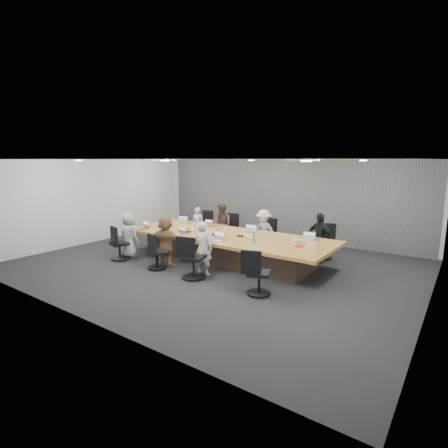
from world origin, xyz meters
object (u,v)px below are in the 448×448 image
Objects in this scene: conference_table at (226,246)px; person_2 at (263,231)px; laptop_4 at (143,229)px; laptop_6 at (216,241)px; chair_1 at (228,231)px; bottle_clear at (193,227)px; laptop_2 at (254,231)px; snack_packet at (299,246)px; laptop_0 at (187,222)px; bottle_green_right at (254,237)px; chair_2 at (269,238)px; chair_7 at (259,277)px; person_5 at (166,240)px; laptop_5 at (180,235)px; person_6 at (203,248)px; person_3 at (319,237)px; person_1 at (222,225)px; person_4 at (129,235)px; chair_6 at (194,261)px; person_0 at (198,224)px; chair_3 at (323,245)px; canvas_bag at (302,242)px; laptop_1 at (212,225)px; bottle_green_left at (164,220)px; stapler at (215,234)px; chair_4 at (120,246)px; chair_5 at (157,255)px; laptop_3 at (312,239)px.

person_2 reaches higher than conference_table.
laptop_4 and laptop_6 have the same top height.
conference_table is 2.03m from chair_1.
laptop_6 is at bearing -26.33° from bottle_clear.
laptop_2 is at bearing 138.47° from chair_1.
person_2 is (1.54, -0.35, 0.25)m from chair_1.
laptop_4 is 1.44× the size of bottle_clear.
laptop_0 is at bearing 167.52° from snack_packet.
laptop_6 is 0.96m from bottle_green_right.
chair_7 reaches higher than chair_2.
person_5 reaches higher than laptop_5.
person_6 is at bearing -79.42° from conference_table.
person_3 is 3.32m from person_6.
person_1 is at bearing 142.05° from bottle_green_right.
chair_6 is at bearing 168.99° from person_4.
person_2 is 2.15m from bottle_clear.
person_0 is 2.72m from person_4.
chair_3 is at bearing 37.99° from conference_table.
person_4 is at bearing -162.93° from canvas_bag.
chair_3 is 0.60× the size of person_6.
chair_3 is at bearing -7.64° from person_0.
person_2 is (1.54, 0.55, -0.10)m from laptop_1.
chair_3 is at bearing 16.93° from bottle_green_left.
laptop_1 and laptop_6 have the same top height.
person_4 is (-2.91, -2.70, -0.00)m from person_2.
person_5 reaches higher than bottle_clear.
laptop_1 is at bearing 139.64° from laptop_6.
conference_table is at bearing -155.06° from person_4.
laptop_4 reaches higher than conference_table.
bottle_green_left is at bearing 175.02° from conference_table.
stapler reaches higher than conference_table.
canvas_bag is at bearing 17.45° from laptop_4.
person_0 is 0.90× the size of person_2.
person_1 reaches higher than chair_6.
person_2 reaches higher than laptop_5.
bottle_green_left is (-4.67, 1.93, 0.48)m from chair_7.
person_0 is at bearing 152.08° from bottle_green_right.
person_1 reaches higher than laptop_4.
bottle_clear reaches higher than laptop_0.
chair_3 reaches higher than chair_4.
chair_5 is (-1.43, -3.40, -0.01)m from chair_2.
person_2 is at bearing 98.77° from chair_2.
person_0 reaches higher than bottle_green_right.
laptop_0 is 2.88m from laptop_6.
chair_1 is 3.40m from chair_5.
person_2 is 3.97m from person_4.
person_4 is at bearing -135.74° from person_3.
chair_1 is 2.70× the size of laptop_5.
laptop_0 is 3.22m from person_6.
laptop_3 is 0.96× the size of laptop_6.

